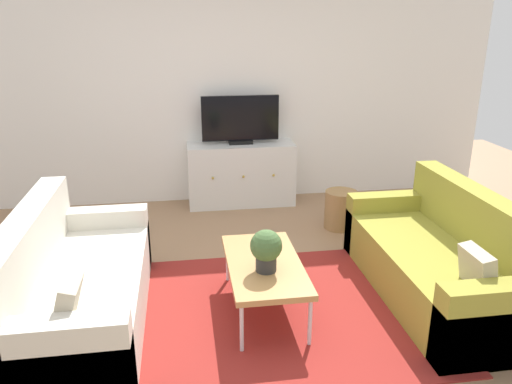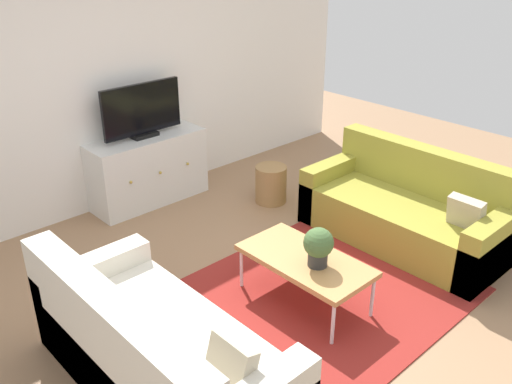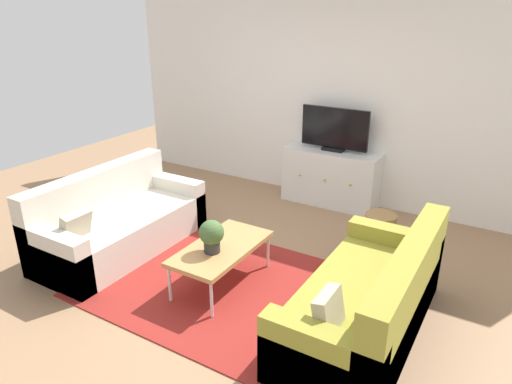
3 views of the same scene
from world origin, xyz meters
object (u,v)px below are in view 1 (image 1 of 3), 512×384
Objects in this scene: potted_plant at (266,249)px; tv_console at (241,174)px; flat_screen_tv at (240,120)px; couch_left_side at (69,291)px; wicker_basket at (341,209)px; coffee_table at (264,266)px; couch_right_side at (446,263)px.

tv_console is (0.13, 2.51, -0.21)m from potted_plant.
couch_left_side is at bearing -122.59° from flat_screen_tv.
couch_left_side is at bearing -149.46° from wicker_basket.
couch_left_side is at bearing 179.72° from coffee_table.
couch_right_side is (2.88, 0.00, 0.00)m from couch_left_side.
flat_screen_tv is (0.12, 2.40, 0.64)m from coffee_table.
flat_screen_tv reaches higher than tv_console.
couch_left_side is 2.89m from wicker_basket.
couch_left_side reaches higher than wicker_basket.
couch_left_side is 1.44m from potted_plant.
tv_console is 0.65m from flat_screen_tv.
coffee_table is at bearing -92.88° from tv_console.
flat_screen_tv is at bearing 90.00° from tv_console.
potted_plant is at bearing -92.91° from flat_screen_tv.
potted_plant reaches higher than coffee_table.
potted_plant is at bearing -92.93° from tv_console.
potted_plant is 2.57m from flat_screen_tv.
wicker_basket is at bearing 104.93° from couch_right_side.
wicker_basket is (0.96, -0.93, -0.81)m from flat_screen_tv.
couch_right_side is 1.52m from wicker_basket.
potted_plant is at bearing -124.06° from wicker_basket.
tv_console reaches higher than wicker_basket.
couch_left_side reaches higher than tv_console.
couch_right_side reaches higher than coffee_table.
couch_right_side is 1.49× the size of tv_console.
couch_right_side reaches higher than tv_console.
potted_plant is 0.76× the size of wicker_basket.
coffee_table is 2.38m from tv_console.
couch_right_side is 4.62× the size of wicker_basket.
coffee_table is at bearing -126.11° from wicker_basket.
flat_screen_tv is (-0.00, 0.02, 0.65)m from tv_console.
coffee_table is at bearing -179.73° from couch_right_side.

